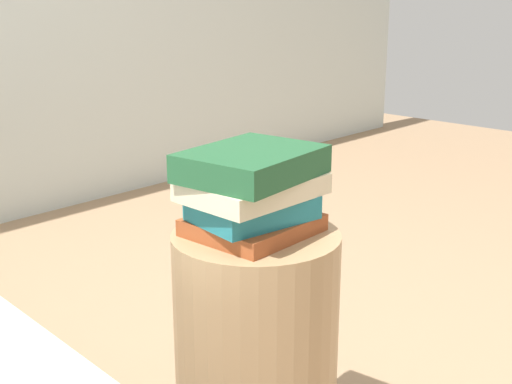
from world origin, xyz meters
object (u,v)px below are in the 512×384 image
at_px(book_rust, 253,225).
at_px(book_forest, 250,163).
at_px(book_teal, 254,208).
at_px(book_cream, 251,187).
at_px(side_table, 256,355).

height_order(book_rust, book_forest, book_forest).
bearing_deg(book_teal, book_forest, 112.72).
height_order(book_teal, book_forest, book_forest).
bearing_deg(book_cream, book_forest, -177.67).
relative_size(book_rust, book_cream, 0.88).
bearing_deg(book_rust, book_cream, -157.79).
relative_size(book_teal, book_forest, 0.85).
bearing_deg(book_cream, book_teal, -96.12).
distance_m(side_table, book_cream, 0.37).
relative_size(side_table, book_forest, 2.11).
height_order(book_teal, book_cream, book_cream).
xyz_separation_m(book_cream, book_forest, (-0.00, -0.00, 0.05)).
bearing_deg(book_rust, book_teal, -134.51).
bearing_deg(book_rust, book_forest, -162.18).
relative_size(book_rust, book_teal, 1.04).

